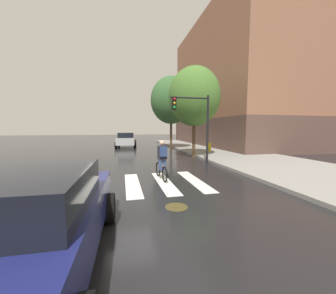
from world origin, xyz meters
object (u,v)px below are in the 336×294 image
object	(u,v)px
street_tree_mid	(171,100)
cyclist	(162,160)
manhole_cover	(176,207)
street_tree_near	(194,97)
traffic_light_near	(195,117)
sedan_near	(32,222)
sedan_mid	(126,140)
fire_hydrant	(210,147)

from	to	relation	value
street_tree_mid	cyclist	bearing A→B (deg)	-105.64
manhole_cover	street_tree_near	xyz separation A→B (m)	(3.71, 8.68, 4.45)
traffic_light_near	street_tree_near	xyz separation A→B (m)	(0.77, 2.27, 1.59)
street_tree_near	sedan_near	bearing A→B (deg)	-121.24
street_tree_mid	sedan_near	bearing A→B (deg)	-110.42
sedan_mid	fire_hydrant	distance (m)	10.31
fire_hydrant	street_tree_mid	distance (m)	6.44
traffic_light_near	manhole_cover	bearing A→B (deg)	-114.62
manhole_cover	fire_hydrant	bearing A→B (deg)	61.14
sedan_mid	traffic_light_near	bearing A→B (deg)	-72.09
traffic_light_near	street_tree_mid	bearing A→B (deg)	86.17
fire_hydrant	street_tree_near	xyz separation A→B (m)	(-2.30, -2.23, 3.92)
cyclist	fire_hydrant	distance (m)	9.84
sedan_mid	fire_hydrant	bearing A→B (deg)	-47.39
cyclist	fire_hydrant	size ratio (longest dim) A/B	2.19
manhole_cover	street_tree_near	distance (m)	10.43
manhole_cover	sedan_near	xyz separation A→B (m)	(-2.76, -1.99, 0.82)
cyclist	street_tree_near	distance (m)	7.61
cyclist	manhole_cover	bearing A→B (deg)	-93.52
fire_hydrant	traffic_light_near	bearing A→B (deg)	-124.36
traffic_light_near	street_tree_near	size ratio (longest dim) A/B	0.64
street_tree_near	street_tree_mid	size ratio (longest dim) A/B	0.89
cyclist	street_tree_mid	world-z (taller)	street_tree_mid
sedan_mid	street_tree_near	distance (m)	11.45
manhole_cover	street_tree_mid	distance (m)	16.03
cyclist	street_tree_mid	xyz separation A→B (m)	(3.32, 11.85, 4.15)
cyclist	traffic_light_near	xyz separation A→B (m)	(2.75, 3.43, 2.02)
traffic_light_near	street_tree_mid	size ratio (longest dim) A/B	0.57
sedan_near	fire_hydrant	size ratio (longest dim) A/B	5.96
traffic_light_near	sedan_mid	bearing A→B (deg)	107.91
manhole_cover	sedan_near	size ratio (longest dim) A/B	0.14
cyclist	sedan_mid	bearing A→B (deg)	94.24
sedan_near	traffic_light_near	xyz separation A→B (m)	(5.70, 8.40, 2.04)
street_tree_near	street_tree_mid	xyz separation A→B (m)	(-0.21, 6.15, 0.54)
manhole_cover	sedan_mid	distance (m)	18.54
fire_hydrant	street_tree_near	size ratio (longest dim) A/B	0.12
cyclist	traffic_light_near	bearing A→B (deg)	51.25
sedan_mid	cyclist	size ratio (longest dim) A/B	2.90
sedan_near	manhole_cover	bearing A→B (deg)	35.78
traffic_light_near	street_tree_near	world-z (taller)	street_tree_near
sedan_mid	street_tree_mid	distance (m)	7.11
sedan_near	traffic_light_near	bearing A→B (deg)	55.85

